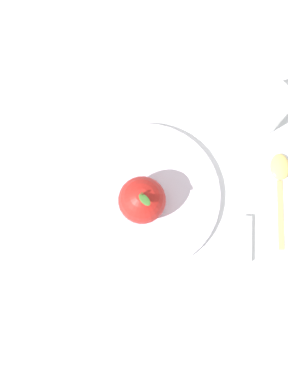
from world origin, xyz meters
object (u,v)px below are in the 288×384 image
object	(u,v)px
apple	(142,200)
knife	(247,209)
dinner_plate	(144,194)
cup	(265,107)
spoon	(280,177)

from	to	relation	value
apple	knife	distance (m)	0.19
apple	dinner_plate	bearing A→B (deg)	147.78
cup	spoon	bearing A→B (deg)	-8.79
knife	spoon	bearing A→B (deg)	109.58
cup	knife	size ratio (longest dim) A/B	0.39
dinner_plate	cup	size ratio (longest dim) A/B	3.26
dinner_plate	apple	size ratio (longest dim) A/B	2.91
dinner_plate	apple	distance (m)	0.05
dinner_plate	cup	xyz separation A→B (m)	(-0.05, 0.25, 0.04)
dinner_plate	spoon	world-z (taller)	dinner_plate
dinner_plate	spoon	size ratio (longest dim) A/B	1.62
apple	cup	xyz separation A→B (m)	(-0.07, 0.26, -0.01)
cup	spoon	distance (m)	0.12
dinner_plate	apple	bearing A→B (deg)	-32.22
knife	spoon	distance (m)	0.08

